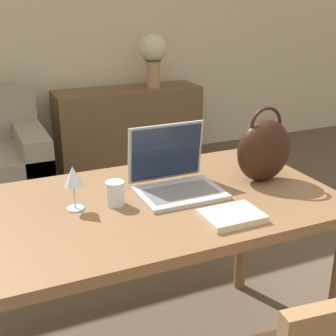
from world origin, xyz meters
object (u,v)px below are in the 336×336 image
(wine_glass, at_px, (73,179))
(flower_vase, at_px, (153,53))
(drinking_glass, at_px, (115,193))
(handbag, at_px, (264,150))
(laptop, at_px, (174,173))

(wine_glass, bearing_deg, flower_vase, 61.58)
(drinking_glass, height_order, handbag, handbag)
(flower_vase, bearing_deg, wine_glass, -118.42)
(handbag, bearing_deg, drinking_glass, 178.27)
(drinking_glass, relative_size, flower_vase, 0.19)
(laptop, height_order, flower_vase, flower_vase)
(drinking_glass, xyz_separation_m, flower_vase, (1.11, 2.33, 0.19))
(flower_vase, bearing_deg, drinking_glass, -115.38)
(laptop, bearing_deg, handbag, -9.66)
(laptop, distance_m, wine_glass, 0.40)
(wine_glass, bearing_deg, drinking_glass, -8.41)
(laptop, height_order, handbag, handbag)
(laptop, relative_size, drinking_glass, 3.54)
(drinking_glass, bearing_deg, laptop, 9.97)
(drinking_glass, xyz_separation_m, handbag, (0.63, -0.02, 0.09))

